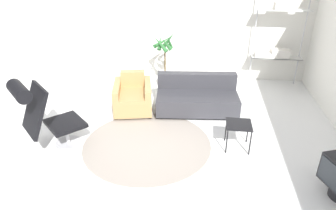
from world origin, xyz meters
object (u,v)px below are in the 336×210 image
armchair_red (133,98)px  shelf_unit (278,39)px  potted_plant (165,65)px  couch_low (197,99)px  side_table (239,127)px  lounge_chair (41,110)px

armchair_red → shelf_unit: bearing=-161.7°
potted_plant → shelf_unit: 2.66m
armchair_red → couch_low: armchair_red is taller
armchair_red → couch_low: (1.27, 0.15, -0.02)m
shelf_unit → couch_low: bearing=-137.5°
side_table → potted_plant: bearing=122.0°
couch_low → side_table: size_ratio=3.74×
lounge_chair → side_table: (3.01, 0.48, -0.34)m
lounge_chair → shelf_unit: bearing=83.1°
side_table → potted_plant: 2.89m
armchair_red → shelf_unit: shelf_unit is taller
lounge_chair → side_table: size_ratio=2.76×
lounge_chair → potted_plant: bearing=107.0°
couch_low → side_table: bearing=114.6°
potted_plant → shelf_unit: size_ratio=0.62×
armchair_red → lounge_chair: bearing=44.8°
armchair_red → side_table: bearing=139.7°
couch_low → shelf_unit: size_ratio=0.80×
armchair_red → couch_low: size_ratio=0.61×
couch_low → potted_plant: 1.49m
lounge_chair → side_table: lounge_chair is taller
side_table → shelf_unit: bearing=69.9°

